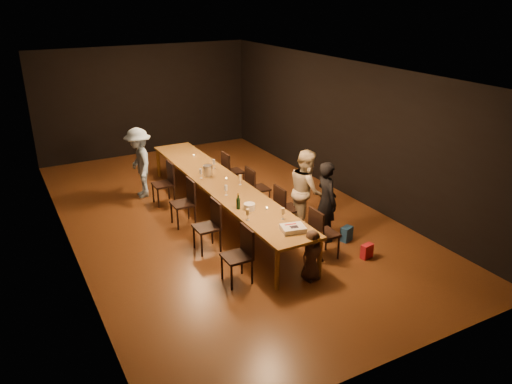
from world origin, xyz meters
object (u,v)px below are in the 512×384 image
chair_left_3 (163,184)px  chair_right_3 (233,171)px  woman_tan (306,190)px  chair_right_2 (258,188)px  child (312,255)px  man_blue (139,163)px  chair_left_0 (237,256)px  woman_birthday (326,201)px  birthday_cake (293,229)px  champagne_bottle (238,201)px  chair_left_1 (207,227)px  plate_stack (249,207)px  chair_left_2 (183,203)px  ice_bucket (208,170)px  chair_right_1 (288,208)px  table (221,184)px  chair_right_0 (325,233)px

chair_left_3 → chair_right_3: bearing=-90.0°
woman_tan → chair_right_2: bearing=36.5°
woman_tan → child: bearing=171.3°
man_blue → chair_left_0: bearing=8.3°
woman_birthday → child: size_ratio=1.77×
chair_left_3 → birthday_cake: chair_left_3 is taller
chair_left_3 → champagne_bottle: bearing=-167.5°
chair_left_3 → child: size_ratio=1.08×
chair_left_3 → child: (1.10, -4.10, -0.03)m
woman_birthday → birthday_cake: bearing=128.6°
chair_left_1 → woman_tan: 2.07m
child → plate_stack: size_ratio=4.28×
chair_left_0 → chair_left_2: (0.00, 2.40, 0.00)m
chair_right_3 → ice_bucket: (-0.93, -0.70, 0.40)m
woman_tan → chair_right_3: bearing=29.6°
chair_right_1 → chair_right_3: (0.00, 2.40, 0.00)m
chair_right_1 → woman_birthday: woman_birthday is taller
chair_right_1 → plate_stack: size_ratio=4.60×
chair_right_3 → chair_left_3: (-1.70, 0.00, 0.00)m
table → chair_left_0: (-0.85, -2.40, -0.24)m
woman_birthday → child: bearing=143.3°
chair_left_1 → child: bearing=-147.1°
woman_tan → champagne_bottle: bearing=113.5°
chair_right_1 → chair_right_2: bearing=180.0°
table → chair_left_2: bearing=180.0°
chair_right_0 → chair_right_1: bearing=180.0°
chair_right_0 → chair_left_0: same height
chair_left_3 → woman_birthday: (2.12, -3.05, 0.30)m
chair_left_1 → man_blue: bearing=5.6°
woman_birthday → ice_bucket: bearing=37.6°
woman_tan → table: bearing=64.3°
chair_left_3 → man_blue: 0.79m
chair_left_0 → chair_right_1: bearing=-54.8°
chair_right_3 → chair_left_1: 2.94m
table → woman_tan: bearing=-47.5°
table → chair_left_0: bearing=-109.5°
ice_bucket → chair_left_2: bearing=-147.2°
chair_right_0 → chair_left_0: bearing=-90.0°
chair_right_3 → chair_left_2: bearing=-54.8°
chair_left_1 → ice_bucket: bearing=-24.4°
chair_right_2 → champagne_bottle: size_ratio=3.09×
chair_left_2 → plate_stack: 1.67m
chair_left_2 → child: chair_left_2 is taller
woman_birthday → child: 1.51m
woman_tan → man_blue: (-2.34, 3.16, -0.01)m
chair_left_1 → chair_left_3: 2.40m
man_blue → ice_bucket: (1.07, -1.36, 0.07)m
chair_left_0 → woman_tan: (2.04, 1.10, 0.34)m
chair_right_3 → ice_bucket: 1.23m
woman_tan → chair_right_1: bearing=95.5°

